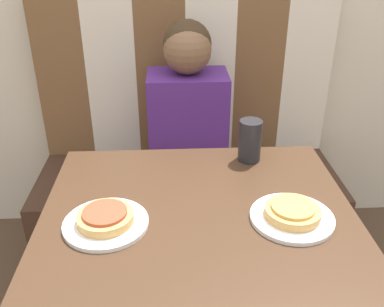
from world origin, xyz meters
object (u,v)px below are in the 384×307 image
person (188,104)px  pizza_left (105,217)px  plate_left (106,223)px  plate_right (292,218)px  pizza_right (293,211)px  drinking_cup (250,141)px

person → pizza_left: 0.78m
person → plate_left: person is taller
plate_right → pizza_left: pizza_left is taller
plate_left → pizza_left: pizza_left is taller
person → pizza_right: 0.78m
pizza_right → drinking_cup: 0.34m
pizza_right → drinking_cup: (-0.06, 0.33, 0.04)m
plate_left → pizza_right: bearing=0.0°
plate_right → pizza_right: (-0.00, 0.00, 0.02)m
drinking_cup → plate_right: bearing=-80.2°
person → pizza_right: (0.24, -0.74, -0.01)m
person → drinking_cup: 0.45m
plate_right → drinking_cup: (-0.06, 0.33, 0.06)m
plate_right → drinking_cup: 0.34m
plate_right → drinking_cup: size_ratio=1.58×
drinking_cup → pizza_right: bearing=-80.2°
person → plate_left: 0.78m
pizza_left → drinking_cup: size_ratio=1.05×
pizza_left → plate_right: bearing=0.0°
plate_left → pizza_right: pizza_right is taller
pizza_right → plate_left: bearing=180.0°
person → plate_right: (0.24, -0.74, -0.03)m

